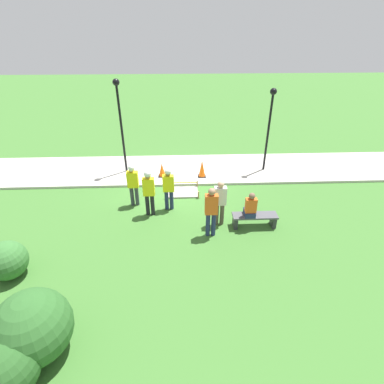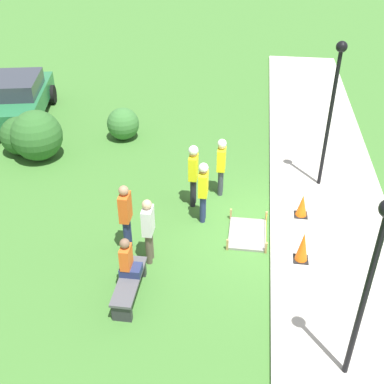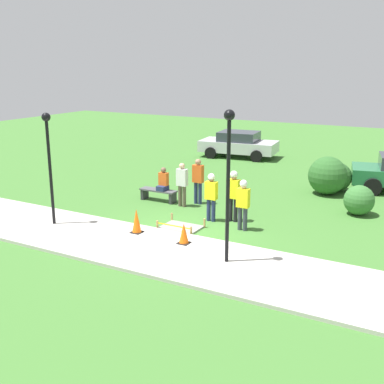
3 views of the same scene
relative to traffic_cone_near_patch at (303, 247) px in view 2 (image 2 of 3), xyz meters
The scene contains 18 objects.
ground_plane 1.38m from the traffic_cone_near_patch, 31.66° to the left, with size 60.00×60.00×0.00m, color #3D702D.
sidewalk 1.46m from the traffic_cone_near_patch, 38.17° to the right, with size 28.00×3.08×0.10m.
wet_concrete_patch 1.58m from the traffic_cone_near_patch, 54.73° to the left, with size 1.30×0.95×0.30m.
traffic_cone_near_patch is the anchor object (origin of this frame).
traffic_cone_far_patch 1.75m from the traffic_cone_near_patch, ahead, with size 0.34×0.34×0.62m.
park_bench 3.91m from the traffic_cone_near_patch, 112.95° to the left, with size 1.50×0.44×0.46m.
person_seated_on_bench 3.90m from the traffic_cone_near_patch, 109.98° to the left, with size 0.36×0.44×0.89m.
worker_supervisor 3.42m from the traffic_cone_near_patch, 37.50° to the left, with size 0.40×0.24×1.67m.
worker_assistant 3.46m from the traffic_cone_near_patch, 53.18° to the left, with size 0.40×0.25×1.76m.
worker_trainee 2.81m from the traffic_cone_near_patch, 60.15° to the left, with size 0.40×0.24×1.66m.
bystander_in_orange_shirt 4.05m from the traffic_cone_near_patch, 89.96° to the left, with size 0.40×0.23×1.74m.
bystander_in_gray_shirt 3.47m from the traffic_cone_near_patch, 95.83° to the left, with size 0.40×0.22×1.66m.
lamppost_near 4.13m from the traffic_cone_near_patch, 11.46° to the right, with size 0.28×0.28×4.02m.
lamppost_far 3.58m from the traffic_cone_near_patch, 168.21° to the right, with size 0.28×0.28×3.63m.
parked_car_green 11.82m from the traffic_cone_near_patch, 55.31° to the left, with size 4.60×2.81×1.54m.
shrub_rounded_near 8.76m from the traffic_cone_near_patch, 63.20° to the left, with size 1.56×1.56×1.56m.
shrub_rounded_mid 7.91m from the traffic_cone_near_patch, 44.65° to the left, with size 1.07×1.07×1.07m.
shrub_rounded_far 9.48m from the traffic_cone_near_patch, 63.77° to the left, with size 1.21×1.21×1.21m.
Camera 2 is at (-9.67, 0.67, 7.36)m, focal length 45.00 mm.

